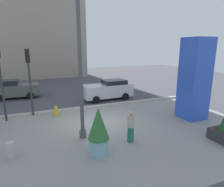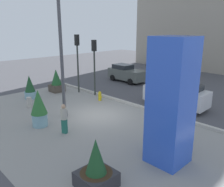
% 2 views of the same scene
% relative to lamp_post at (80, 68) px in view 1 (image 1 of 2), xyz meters
% --- Properties ---
extents(ground_plane, '(60.00, 60.00, 0.00)m').
position_rel_lamp_post_xyz_m(ground_plane, '(1.30, 5.73, -3.68)').
color(ground_plane, '#47474C').
extents(plaza_pavement, '(18.00, 10.00, 0.02)m').
position_rel_lamp_post_xyz_m(plaza_pavement, '(1.30, -0.27, -3.68)').
color(plaza_pavement, gray).
rests_on(plaza_pavement, ground_plane).
extents(curb_strip, '(18.00, 0.24, 0.16)m').
position_rel_lamp_post_xyz_m(curb_strip, '(1.30, 4.85, -3.60)').
color(curb_strip, '#B7B2A8').
rests_on(curb_strip, ground_plane).
extents(lamp_post, '(0.44, 0.44, 7.54)m').
position_rel_lamp_post_xyz_m(lamp_post, '(0.00, 0.00, 0.00)').
color(lamp_post, '#4C4C51').
rests_on(lamp_post, ground_plane).
extents(art_pillar_blue, '(1.52, 1.52, 5.32)m').
position_rel_lamp_post_xyz_m(art_pillar_blue, '(7.61, 0.22, -1.02)').
color(art_pillar_blue, blue).
rests_on(art_pillar_blue, ground_plane).
extents(potted_plant_curbside, '(0.95, 0.95, 2.20)m').
position_rel_lamp_post_xyz_m(potted_plant_curbside, '(0.28, -1.89, -2.55)').
color(potted_plant_curbside, '#7AA8B7').
rests_on(potted_plant_curbside, ground_plane).
extents(fire_hydrant, '(0.36, 0.26, 0.75)m').
position_rel_lamp_post_xyz_m(fire_hydrant, '(-0.99, 3.91, -3.31)').
color(fire_hydrant, gold).
rests_on(fire_hydrant, ground_plane).
extents(concrete_bollard, '(0.36, 0.36, 0.75)m').
position_rel_lamp_post_xyz_m(concrete_bollard, '(-3.34, -0.80, -3.31)').
color(concrete_bollard, '#B2ADA3').
rests_on(concrete_bollard, ground_plane).
extents(traffic_light_far_side, '(0.28, 0.42, 4.99)m').
position_rel_lamp_post_xyz_m(traffic_light_far_side, '(-4.11, 4.19, -0.33)').
color(traffic_light_far_side, '#333833').
rests_on(traffic_light_far_side, ground_plane).
extents(traffic_light_corner, '(0.28, 0.42, 4.60)m').
position_rel_lamp_post_xyz_m(traffic_light_corner, '(-2.48, 4.68, -0.58)').
color(traffic_light_corner, '#333833').
rests_on(traffic_light_corner, ground_plane).
extents(car_intersection, '(4.26, 2.06, 1.75)m').
position_rel_lamp_post_xyz_m(car_intersection, '(-4.08, 10.41, -2.81)').
color(car_intersection, '#565B56').
rests_on(car_intersection, ground_plane).
extents(car_passing_lane, '(4.61, 2.12, 1.78)m').
position_rel_lamp_post_xyz_m(car_passing_lane, '(4.03, 6.85, -2.78)').
color(car_passing_lane, silver).
rests_on(car_passing_lane, ground_plane).
extents(pedestrian_crossing, '(0.49, 0.49, 1.67)m').
position_rel_lamp_post_xyz_m(pedestrian_crossing, '(2.13, -1.41, -2.75)').
color(pedestrian_crossing, '#236656').
rests_on(pedestrian_crossing, ground_plane).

